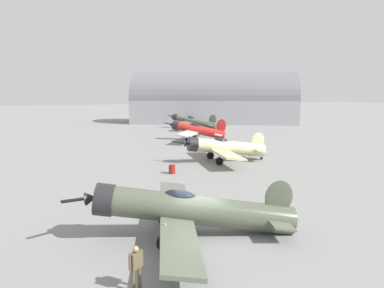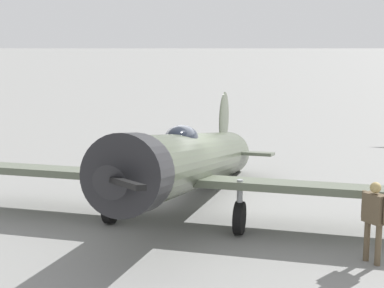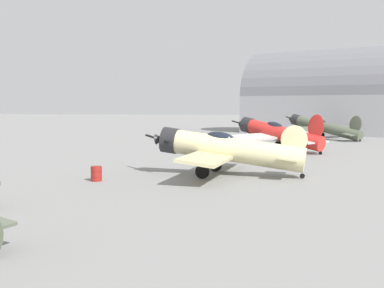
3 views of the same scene
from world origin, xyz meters
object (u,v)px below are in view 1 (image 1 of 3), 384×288
airplane_far_line (197,130)px  fuel_drum (172,169)px  ground_crew_mechanic (136,263)px  airplane_foreground (189,210)px  airplane_outer_stand (193,121)px  airplane_mid_apron (224,147)px

airplane_far_line → fuel_drum: bearing=98.2°
ground_crew_mechanic → fuel_drum: 18.29m
airplane_foreground → airplane_outer_stand: bearing=-95.3°
airplane_outer_stand → ground_crew_mechanic: size_ratio=6.75×
ground_crew_mechanic → airplane_outer_stand: bearing=-52.9°
airplane_mid_apron → airplane_far_line: (3.03, 16.27, 0.07)m
airplane_foreground → airplane_outer_stand: (18.05, 49.42, 0.12)m
airplane_foreground → airplane_far_line: (12.72, 32.82, 0.24)m
airplane_far_line → ground_crew_mechanic: (-16.20, -36.72, -0.57)m
airplane_mid_apron → fuel_drum: bearing=32.6°
airplane_far_line → ground_crew_mechanic: 40.14m
airplane_mid_apron → airplane_far_line: bearing=-94.3°
airplane_far_line → airplane_foreground: bearing=103.5°
airplane_foreground → airplane_mid_apron: (9.69, 16.55, 0.17)m
airplane_outer_stand → fuel_drum: bearing=104.4°
fuel_drum → airplane_outer_stand: bearing=67.4°
airplane_far_line → airplane_outer_stand: 17.43m
airplane_far_line → airplane_outer_stand: (5.34, 16.60, -0.12)m
ground_crew_mechanic → airplane_far_line: bearing=-54.8°
airplane_outer_stand → airplane_foreground: bearing=107.0°
airplane_mid_apron → fuel_drum: 7.60m
airplane_foreground → airplane_outer_stand: size_ratio=1.02×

